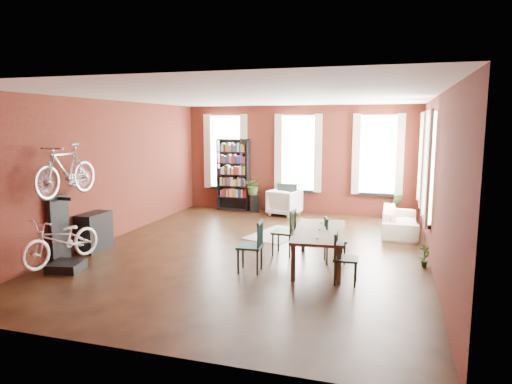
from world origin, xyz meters
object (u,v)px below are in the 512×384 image
at_px(dining_chair_b, 284,232).
at_px(bicycle_floor, 61,219).
at_px(dining_table, 319,248).
at_px(dining_chair_a, 250,246).
at_px(dining_chair_c, 346,258).
at_px(bookshelf, 233,175).
at_px(console_table, 94,232).
at_px(white_armchair, 285,201).
at_px(plant_stand, 254,203).
at_px(cream_sofa, 400,217).
at_px(dining_chair_d, 335,240).
at_px(bike_trainer, 66,266).

bearing_deg(dining_chair_b, bicycle_floor, -54.26).
distance_m(dining_table, dining_chair_a, 1.35).
distance_m(dining_chair_c, bookshelf, 7.05).
xyz_separation_m(bookshelf, console_table, (-1.28, -5.20, -0.70)).
height_order(white_armchair, plant_stand, white_armchair).
distance_m(dining_chair_c, white_armchair, 5.85).
bearing_deg(white_armchair, dining_chair_c, 129.19).
bearing_deg(cream_sofa, plant_stand, 70.20).
relative_size(console_table, plant_stand, 1.51).
height_order(dining_chair_d, plant_stand, dining_chair_d).
xyz_separation_m(dining_chair_a, dining_chair_b, (0.34, 1.22, 0.01)).
bearing_deg(console_table, plant_stand, 68.09).
distance_m(dining_chair_d, bicycle_floor, 5.09).
relative_size(white_armchair, cream_sofa, 0.40).
relative_size(dining_table, console_table, 2.52).
bearing_deg(cream_sofa, dining_chair_a, 146.00).
distance_m(bookshelf, cream_sofa, 5.28).
height_order(dining_table, bike_trainer, dining_table).
bearing_deg(white_armchair, dining_table, 126.78).
bearing_deg(cream_sofa, dining_chair_b, 139.46).
distance_m(cream_sofa, bike_trainer, 7.61).
bearing_deg(white_armchair, dining_chair_a, 112.25).
relative_size(dining_chair_c, cream_sofa, 0.42).
height_order(dining_chair_d, bookshelf, bookshelf).
distance_m(dining_chair_a, dining_chair_c, 1.74).
relative_size(dining_table, plant_stand, 3.82).
bearing_deg(dining_table, white_armchair, 105.37).
height_order(dining_table, dining_chair_b, dining_chair_b).
distance_m(white_armchair, cream_sofa, 3.49).
relative_size(dining_chair_c, console_table, 1.09).
relative_size(dining_chair_b, dining_chair_c, 1.10).
height_order(dining_table, dining_chair_c, dining_chair_c).
distance_m(dining_chair_c, cream_sofa, 4.14).
xyz_separation_m(bookshelf, bike_trainer, (-0.91, -6.55, -1.02)).
bearing_deg(dining_chair_a, dining_chair_c, 81.10).
xyz_separation_m(dining_chair_c, plant_stand, (-3.31, 5.55, -0.17)).
bearing_deg(dining_chair_a, bicycle_floor, -77.89).
distance_m(dining_chair_a, plant_stand, 5.65).
relative_size(bike_trainer, plant_stand, 1.05).
bearing_deg(bike_trainer, bookshelf, 82.05).
bearing_deg(dining_chair_b, plant_stand, -151.04).
bearing_deg(console_table, bike_trainer, -74.79).
bearing_deg(dining_chair_c, dining_chair_a, 83.98).
height_order(bookshelf, plant_stand, bookshelf).
bearing_deg(bookshelf, white_armchair, -12.26).
relative_size(dining_chair_d, plant_stand, 1.68).
bearing_deg(dining_chair_d, bookshelf, 23.45).
relative_size(dining_chair_a, cream_sofa, 0.45).
height_order(dining_chair_c, bicycle_floor, bicycle_floor).
height_order(bookshelf, cream_sofa, bookshelf).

